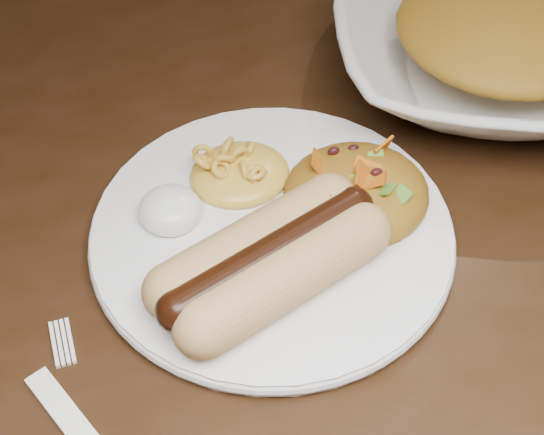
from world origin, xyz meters
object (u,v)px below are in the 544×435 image
object	(u,v)px
fork	(78,430)
serving_bowl	(502,44)
plate	(272,233)
table	(237,290)

from	to	relation	value
fork	serving_bowl	bearing A→B (deg)	6.66
fork	plate	bearing A→B (deg)	11.72
table	plate	bearing A→B (deg)	-57.11
plate	serving_bowl	bearing A→B (deg)	25.90
fork	serving_bowl	size ratio (longest dim) A/B	0.46
plate	serving_bowl	xyz separation A→B (m)	(0.24, 0.12, 0.03)
plate	fork	world-z (taller)	plate
table	plate	xyz separation A→B (m)	(0.02, -0.03, 0.10)
plate	fork	distance (m)	0.19
serving_bowl	table	bearing A→B (deg)	-161.93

